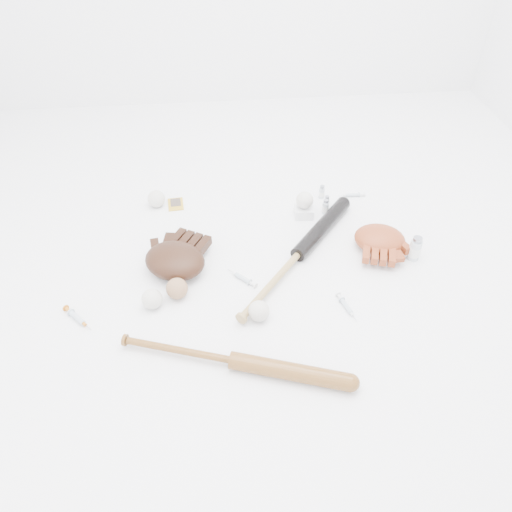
{
  "coord_description": "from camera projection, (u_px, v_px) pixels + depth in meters",
  "views": [
    {
      "loc": [
        -0.16,
        -1.41,
        1.34
      ],
      "look_at": [
        -0.02,
        0.0,
        0.06
      ],
      "focal_mm": 35.0,
      "sensor_mm": 36.0,
      "label": 1
    }
  ],
  "objects": [
    {
      "name": "pedestal",
      "position": [
        304.0,
        211.0,
        2.18
      ],
      "size": [
        0.09,
        0.09,
        0.04
      ],
      "primitive_type": "cube",
      "rotation": [
        0.0,
        0.0,
        -0.08
      ],
      "color": "white",
      "rests_on": "ground"
    },
    {
      "name": "baseball_upper",
      "position": [
        156.0,
        199.0,
        2.22
      ],
      "size": [
        0.08,
        0.08,
        0.08
      ],
      "primitive_type": "sphere",
      "color": "beige",
      "rests_on": "ground"
    },
    {
      "name": "syringe_3",
      "position": [
        346.0,
        306.0,
        1.79
      ],
      "size": [
        0.07,
        0.15,
        0.02
      ],
      "primitive_type": null,
      "rotation": [
        0.0,
        0.0,
        -1.29
      ],
      "color": "#ADBCC6",
      "rests_on": "ground"
    },
    {
      "name": "bat_wood",
      "position": [
        233.0,
        360.0,
        1.59
      ],
      "size": [
        0.77,
        0.3,
        0.06
      ],
      "primitive_type": null,
      "rotation": [
        0.0,
        0.0,
        -0.32
      ],
      "color": "brown",
      "rests_on": "ground"
    },
    {
      "name": "baseball_on_pedestal",
      "position": [
        305.0,
        200.0,
        2.14
      ],
      "size": [
        0.07,
        0.07,
        0.07
      ],
      "primitive_type": "sphere",
      "color": "beige",
      "rests_on": "pedestal"
    },
    {
      "name": "vial_1",
      "position": [
        322.0,
        192.0,
        2.28
      ],
      "size": [
        0.03,
        0.03,
        0.06
      ],
      "primitive_type": "cylinder",
      "color": "silver",
      "rests_on": "ground"
    },
    {
      "name": "syringe_0",
      "position": [
        77.0,
        318.0,
        1.74
      ],
      "size": [
        0.14,
        0.14,
        0.02
      ],
      "primitive_type": null,
      "rotation": [
        0.0,
        0.0,
        -0.81
      ],
      "color": "#ADBCC6",
      "rests_on": "ground"
    },
    {
      "name": "vial_3",
      "position": [
        415.0,
        248.0,
        1.95
      ],
      "size": [
        0.05,
        0.05,
        0.11
      ],
      "primitive_type": "cylinder",
      "color": "silver",
      "rests_on": "ground"
    },
    {
      "name": "vial_0",
      "position": [
        327.0,
        202.0,
        2.22
      ],
      "size": [
        0.02,
        0.02,
        0.06
      ],
      "primitive_type": "cylinder",
      "color": "silver",
      "rests_on": "ground"
    },
    {
      "name": "baseball_aged",
      "position": [
        177.0,
        289.0,
        1.81
      ],
      "size": [
        0.08,
        0.08,
        0.08
      ],
      "primitive_type": "sphere",
      "color": "#936946",
      "rests_on": "ground"
    },
    {
      "name": "glove_tan",
      "position": [
        380.0,
        239.0,
        2.01
      ],
      "size": [
        0.3,
        0.3,
        0.09
      ],
      "primitive_type": null,
      "rotation": [
        0.0,
        0.0,
        2.84
      ],
      "color": "maroon",
      "rests_on": "ground"
    },
    {
      "name": "syringe_4",
      "position": [
        352.0,
        195.0,
        2.3
      ],
      "size": [
        0.14,
        0.03,
        0.02
      ],
      "primitive_type": null,
      "rotation": [
        0.0,
        0.0,
        3.11
      ],
      "color": "#ADBCC6",
      "rests_on": "ground"
    },
    {
      "name": "baseball_mid",
      "position": [
        259.0,
        311.0,
        1.73
      ],
      "size": [
        0.07,
        0.07,
        0.07
      ],
      "primitive_type": "sphere",
      "color": "beige",
      "rests_on": "ground"
    },
    {
      "name": "syringe_2",
      "position": [
        309.0,
        209.0,
        2.21
      ],
      "size": [
        0.09,
        0.15,
        0.02
      ],
      "primitive_type": null,
      "rotation": [
        0.0,
        0.0,
        1.12
      ],
      "color": "#ADBCC6",
      "rests_on": "ground"
    },
    {
      "name": "vial_4",
      "position": [
        181.0,
        260.0,
        1.92
      ],
      "size": [
        0.03,
        0.03,
        0.08
      ],
      "primitive_type": "cylinder",
      "color": "silver",
      "rests_on": "ground"
    },
    {
      "name": "trading_card",
      "position": [
        176.0,
        204.0,
        2.25
      ],
      "size": [
        0.08,
        0.1,
        0.01
      ],
      "primitive_type": "cube",
      "rotation": [
        0.0,
        0.0,
        0.08
      ],
      "color": "#B88C21",
      "rests_on": "ground"
    },
    {
      "name": "glove_dark",
      "position": [
        175.0,
        260.0,
        1.9
      ],
      "size": [
        0.39,
        0.39,
        0.1
      ],
      "primitive_type": null,
      "rotation": [
        0.0,
        0.0,
        -0.51
      ],
      "color": "black",
      "rests_on": "ground"
    },
    {
      "name": "vial_2",
      "position": [
        325.0,
        207.0,
        2.19
      ],
      "size": [
        0.03,
        0.03,
        0.07
      ],
      "primitive_type": "cylinder",
      "color": "silver",
      "rests_on": "ground"
    },
    {
      "name": "baseball_left",
      "position": [
        152.0,
        299.0,
        1.77
      ],
      "size": [
        0.07,
        0.07,
        0.07
      ],
      "primitive_type": "sphere",
      "color": "beige",
      "rests_on": "ground"
    },
    {
      "name": "syringe_1",
      "position": [
        243.0,
        278.0,
        1.89
      ],
      "size": [
        0.13,
        0.13,
        0.02
      ],
      "primitive_type": null,
      "rotation": [
        0.0,
        0.0,
        2.35
      ],
      "color": "#ADBCC6",
      "rests_on": "ground"
    },
    {
      "name": "bat_dark",
      "position": [
        298.0,
        254.0,
        1.96
      ],
      "size": [
        0.58,
        0.7,
        0.06
      ],
      "primitive_type": null,
      "rotation": [
        0.0,
        0.0,
        0.89
      ],
      "color": "black",
      "rests_on": "ground"
    }
  ]
}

